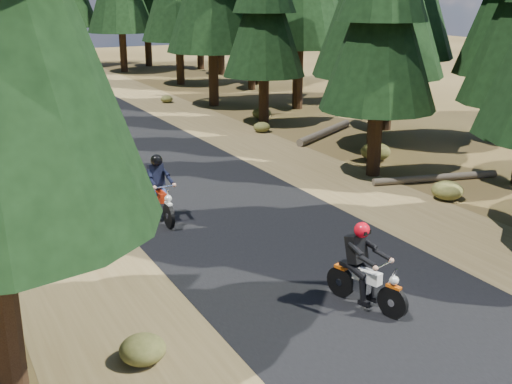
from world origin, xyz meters
TOP-DOWN VIEW (x-y plane):
  - ground at (0.00, 0.00)m, footprint 120.00×120.00m
  - road at (0.00, 5.00)m, footprint 6.00×100.00m
  - shoulder_l at (-4.60, 5.00)m, footprint 3.20×100.00m
  - shoulder_r at (4.60, 5.00)m, footprint 3.20×100.00m
  - log_near at (8.01, 10.42)m, footprint 4.21×2.76m
  - log_far at (7.42, 2.91)m, footprint 4.36×1.28m
  - understory_shrubs at (1.04, 8.12)m, footprint 15.68×32.45m
  - rider_lead at (0.01, -3.16)m, footprint 1.11×2.03m
  - rider_follow at (-1.88, 3.49)m, footprint 0.64×2.04m

SIDE VIEW (x-z plane):
  - ground at x=0.00m, z-range 0.00..0.00m
  - shoulder_l at x=-4.60m, z-range 0.00..0.01m
  - shoulder_r at x=4.60m, z-range 0.00..0.01m
  - road at x=0.00m, z-range 0.00..0.01m
  - log_far at x=7.42m, z-range 0.00..0.24m
  - log_near at x=8.01m, z-range 0.00..0.32m
  - understory_shrubs at x=1.04m, z-range -0.06..0.61m
  - rider_lead at x=0.01m, z-range -0.28..1.45m
  - rider_follow at x=-1.88m, z-range -0.30..1.52m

